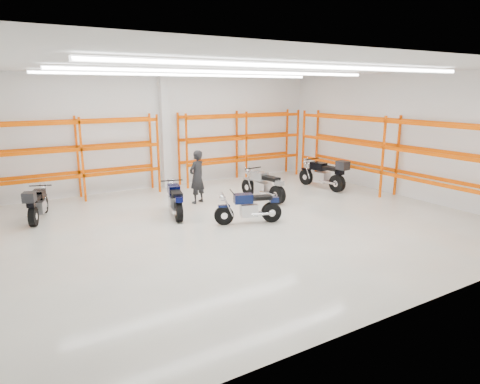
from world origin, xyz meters
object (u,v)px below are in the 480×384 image
motorcycle_back_a (37,205)px  motorcycle_back_c (264,186)px  standing_man (197,177)px  motorcycle_main (251,208)px  motorcycle_back_d (325,175)px  structural_column (165,132)px  motorcycle_back_b (175,201)px

motorcycle_back_a → motorcycle_back_c: 7.47m
motorcycle_back_a → standing_man: size_ratio=1.09×
motorcycle_main → motorcycle_back_d: size_ratio=0.81×
motorcycle_back_a → motorcycle_back_d: size_ratio=0.83×
motorcycle_main → structural_column: bearing=92.7°
motorcycle_back_d → structural_column: size_ratio=0.54×
motorcycle_back_d → motorcycle_main: bearing=-155.8°
motorcycle_back_d → motorcycle_back_b: bearing=-177.1°
motorcycle_main → motorcycle_back_c: (1.89, 2.06, 0.05)m
motorcycle_back_d → standing_man: bearing=171.8°
motorcycle_back_b → motorcycle_back_c: size_ratio=0.93×
motorcycle_back_a → structural_column: (5.15, 2.41, 1.74)m
motorcycle_main → standing_man: 3.04m
motorcycle_back_c → motorcycle_back_b: bearing=-177.3°
motorcycle_back_b → standing_man: bearing=40.0°
motorcycle_back_c → structural_column: (-2.17, 3.91, 1.73)m
motorcycle_back_c → structural_column: size_ratio=0.50×
motorcycle_main → motorcycle_back_c: motorcycle_back_c is taller
motorcycle_back_b → motorcycle_back_d: (6.59, 0.33, 0.11)m
motorcycle_back_a → standing_man: 5.15m
motorcycle_back_d → structural_column: (-5.24, 3.75, 1.65)m
motorcycle_main → motorcycle_back_a: motorcycle_back_a is taller
motorcycle_main → motorcycle_back_b: 2.50m
motorcycle_back_a → structural_column: structural_column is taller
motorcycle_back_a → motorcycle_back_d: 10.48m
motorcycle_back_c → motorcycle_back_d: 3.08m
motorcycle_back_a → structural_column: bearing=25.1°
motorcycle_back_d → motorcycle_back_a: bearing=172.7°
motorcycle_back_b → motorcycle_back_c: (3.52, 0.17, 0.03)m
motorcycle_main → motorcycle_back_c: size_ratio=0.88×
motorcycle_back_a → structural_column: size_ratio=0.45×
motorcycle_main → motorcycle_back_d: (4.96, 2.23, 0.13)m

